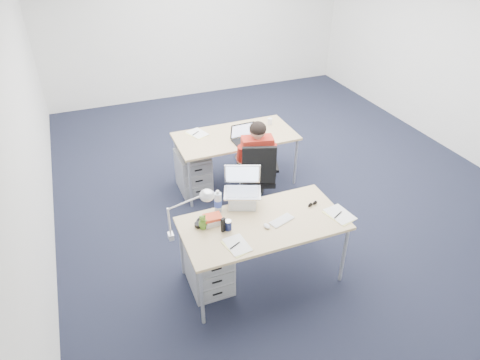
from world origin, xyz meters
name	(u,v)px	position (x,y,z in m)	size (l,w,h in m)	color
floor	(273,176)	(0.00, 0.00, 0.00)	(7.00, 7.00, 0.00)	black
room	(279,59)	(0.00, 0.00, 1.71)	(6.02, 7.02, 2.80)	silver
desk_near	(263,226)	(-0.97, -1.76, 0.68)	(1.60, 0.80, 0.73)	tan
desk_far	(235,139)	(-0.56, 0.06, 0.68)	(1.60, 0.80, 0.73)	tan
office_chair	(257,189)	(-0.53, -0.62, 0.28)	(0.79, 0.79, 0.99)	black
seated_person	(255,161)	(-0.49, -0.45, 0.60)	(0.46, 0.71, 1.19)	#AF2619
drawer_pedestal_near	(209,264)	(-1.52, -1.67, 0.28)	(0.40, 0.50, 0.55)	#A9ABAE
drawer_pedestal_far	(193,172)	(-1.16, 0.10, 0.28)	(0.40, 0.50, 0.55)	#A9ABAE
silver_laptop	(242,189)	(-1.05, -1.41, 0.92)	(0.37, 0.29, 0.39)	silver
wireless_keyboard	(282,220)	(-0.79, -1.81, 0.74)	(0.25, 0.10, 0.01)	white
computer_mouse	(267,226)	(-0.97, -1.85, 0.74)	(0.05, 0.08, 0.03)	white
headphones	(206,221)	(-1.49, -1.57, 0.75)	(0.24, 0.19, 0.04)	black
can_koozie	(228,225)	(-1.32, -1.74, 0.78)	(0.06, 0.06, 0.11)	#161C45
water_bottle	(218,201)	(-1.32, -1.43, 0.85)	(0.08, 0.08, 0.25)	silver
bear_figurine	(203,222)	(-1.54, -1.64, 0.81)	(0.08, 0.06, 0.16)	#3A721E
book_stack	(213,220)	(-1.42, -1.60, 0.77)	(0.18, 0.14, 0.08)	silver
cordless_phone	(223,225)	(-1.37, -1.75, 0.81)	(0.04, 0.03, 0.15)	black
papers_left	(237,246)	(-1.33, -1.99, 0.73)	(0.18, 0.26, 0.01)	#FFFE93
papers_right	(340,215)	(-0.22, -1.95, 0.73)	(0.20, 0.29, 0.01)	#FFFE93
sunglasses	(313,204)	(-0.38, -1.70, 0.74)	(0.12, 0.06, 0.03)	black
desk_lamp	(184,215)	(-1.72, -1.67, 0.96)	(0.41, 0.15, 0.47)	silver
dark_laptop	(246,134)	(-0.50, -0.16, 0.85)	(0.32, 0.31, 0.24)	black
far_cup	(270,121)	(0.01, 0.20, 0.78)	(0.06, 0.06, 0.09)	white
far_papers	(197,134)	(-1.02, 0.29, 0.73)	(0.20, 0.28, 0.01)	white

